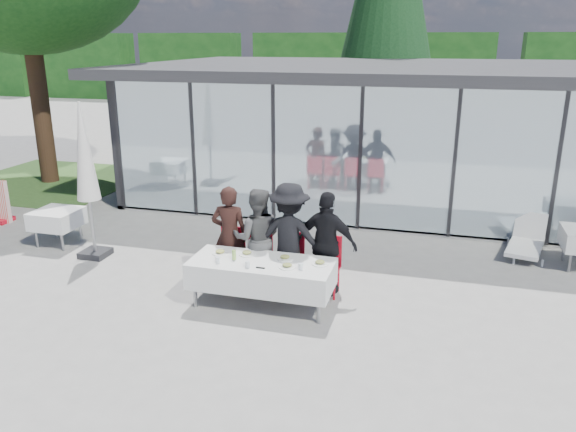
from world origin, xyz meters
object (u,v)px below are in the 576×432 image
object	(u,v)px
plate_b	(247,253)
plate_a	(220,252)
dining_table	(262,274)
diner_chair_a	(231,252)
spare_table_left	(57,219)
market_umbrella	(85,161)
lounger	(527,240)
diner_chair_b	(259,255)
diner_chair_d	(327,262)
plate_extra	(287,266)
juice_bottle	(234,255)
diner_b	(257,238)
folded_eyeglasses	(260,268)
diner_c	(289,238)
diner_chair_c	(290,258)
plate_c	(285,258)
spare_chair_b	(519,214)
diner_a	(230,235)
plate_d	(320,263)
diner_d	(327,244)

from	to	relation	value
plate_b	plate_a	bearing A→B (deg)	-170.36
dining_table	diner_chair_a	xyz separation A→B (m)	(-0.80, 0.75, -0.00)
plate_b	spare_table_left	world-z (taller)	plate_b
market_umbrella	lounger	distance (m)	8.69
diner_chair_b	lounger	xyz separation A→B (m)	(4.66, 2.84, -0.28)
diner_chair_d	plate_extra	xyz separation A→B (m)	(-0.45, -0.88, 0.24)
juice_bottle	lounger	world-z (taller)	juice_bottle
lounger	dining_table	bearing A→B (deg)	-140.48
diner_chair_b	plate_extra	xyz separation A→B (m)	(0.75, -0.88, 0.24)
diner_chair_b	plate_extra	size ratio (longest dim) A/B	3.74
diner_b	folded_eyeglasses	size ratio (longest dim) A/B	12.36
plate_b	diner_c	bearing A→B (deg)	40.45
diner_c	market_umbrella	size ratio (longest dim) A/B	0.62
diner_c	lounger	world-z (taller)	diner_c
dining_table	diner_chair_c	distance (m)	0.79
lounger	folded_eyeglasses	bearing A→B (deg)	-138.00
diner_chair_b	plate_b	world-z (taller)	diner_chair_b
plate_c	plate_extra	xyz separation A→B (m)	(0.12, -0.32, 0.00)
diner_b	lounger	distance (m)	5.52
diner_chair_a	diner_chair_d	world-z (taller)	same
diner_c	juice_bottle	size ratio (longest dim) A/B	12.17
folded_eyeglasses	spare_chair_b	size ratio (longest dim) A/B	0.14
diner_a	diner_chair_a	world-z (taller)	diner_a
juice_bottle	diner_b	bearing A→B (deg)	79.15
plate_c	plate_d	world-z (taller)	same
diner_c	plate_c	bearing A→B (deg)	97.04
plate_extra	diner_d	bearing A→B (deg)	61.70
diner_a	diner_chair_c	xyz separation A→B (m)	(1.06, 0.05, -0.33)
market_umbrella	lounger	bearing A→B (deg)	16.80
diner_d	spare_table_left	world-z (taller)	diner_d
plate_d	juice_bottle	bearing A→B (deg)	-172.96
diner_chair_c	plate_b	bearing A→B (deg)	-136.76
dining_table	spare_table_left	distance (m)	5.14
diner_chair_d	spare_table_left	xyz separation A→B (m)	(-5.81, 0.76, 0.02)
diner_c	folded_eyeglasses	xyz separation A→B (m)	(-0.19, -0.97, -0.17)
plate_c	plate_d	size ratio (longest dim) A/B	1.00
diner_d	diner_c	bearing A→B (deg)	10.32
market_umbrella	diner_a	bearing A→B (deg)	-8.13
diner_c	spare_chair_b	distance (m)	5.49
plate_d	diner_chair_b	bearing A→B (deg)	152.80
diner_chair_d	plate_b	xyz separation A→B (m)	(-1.22, -0.54, 0.24)
diner_chair_a	diner_b	xyz separation A→B (m)	(0.50, -0.05, 0.33)
diner_chair_c	spare_chair_b	xyz separation A→B (m)	(4.01, 3.68, 0.00)
plate_a	plate_d	size ratio (longest dim) A/B	1.00
diner_chair_b	plate_a	bearing A→B (deg)	-126.03
diner_chair_a	diner_chair_d	bearing A→B (deg)	0.00
market_umbrella	plate_c	bearing A→B (deg)	-12.79
diner_a	market_umbrella	distance (m)	3.21
diner_a	diner_chair_c	world-z (taller)	diner_a
plate_extra	juice_bottle	distance (m)	0.90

